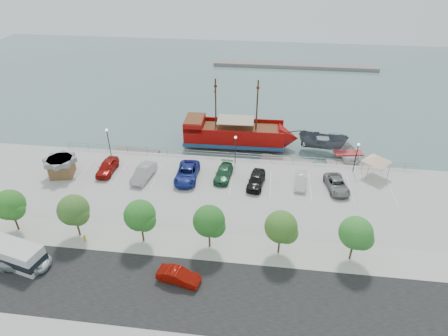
# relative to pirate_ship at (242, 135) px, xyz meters

# --- Properties ---
(ground) EXTENTS (160.00, 160.00, 0.00)m
(ground) POSITION_rel_pirate_ship_xyz_m (-0.45, -13.46, -1.87)
(ground) COLOR slate
(street) EXTENTS (100.00, 8.00, 0.04)m
(street) POSITION_rel_pirate_ship_xyz_m (-0.45, -29.46, -0.86)
(street) COLOR black
(street) RESTS_ON land_slab
(sidewalk) EXTENTS (100.00, 4.00, 0.05)m
(sidewalk) POSITION_rel_pirate_ship_xyz_m (-0.45, -23.46, -0.86)
(sidewalk) COLOR #B4B3A8
(sidewalk) RESTS_ON land_slab
(seawall_railing) EXTENTS (50.00, 0.06, 1.00)m
(seawall_railing) POSITION_rel_pirate_ship_xyz_m (-0.45, -5.66, -0.34)
(seawall_railing) COLOR gray
(seawall_railing) RESTS_ON land_slab
(far_shore) EXTENTS (40.00, 3.00, 0.80)m
(far_shore) POSITION_rel_pirate_ship_xyz_m (9.55, 41.54, -1.47)
(far_shore) COLOR gray
(far_shore) RESTS_ON ground
(pirate_ship) EXTENTS (17.79, 5.31, 11.17)m
(pirate_ship) POSITION_rel_pirate_ship_xyz_m (0.00, 0.00, 0.00)
(pirate_ship) COLOR #8E0705
(pirate_ship) RESTS_ON ground
(patrol_boat) EXTENTS (7.64, 4.18, 2.80)m
(patrol_boat) POSITION_rel_pirate_ship_xyz_m (12.08, -0.20, -0.47)
(patrol_boat) COLOR #494F58
(patrol_boat) RESTS_ON ground
(speedboat) EXTENTS (5.43, 7.01, 1.34)m
(speedboat) POSITION_rel_pirate_ship_xyz_m (15.68, -2.18, -1.20)
(speedboat) COLOR silver
(speedboat) RESTS_ON ground
(dock_west) EXTENTS (6.81, 2.21, 0.38)m
(dock_west) POSITION_rel_pirate_ship_xyz_m (-15.68, -4.26, -1.68)
(dock_west) COLOR #67645E
(dock_west) RESTS_ON ground
(dock_mid) EXTENTS (7.52, 3.39, 0.41)m
(dock_mid) POSITION_rel_pirate_ship_xyz_m (6.72, -4.26, -1.66)
(dock_mid) COLOR gray
(dock_mid) RESTS_ON ground
(dock_east) EXTENTS (7.32, 2.15, 0.42)m
(dock_east) POSITION_rel_pirate_ship_xyz_m (16.13, -4.26, -1.66)
(dock_east) COLOR gray
(dock_east) RESTS_ON ground
(shed) EXTENTS (3.71, 3.71, 2.55)m
(shed) POSITION_rel_pirate_ship_xyz_m (-22.82, -12.63, 0.49)
(shed) COLOR brown
(shed) RESTS_ON land_slab
(canopy_tent) EXTENTS (4.34, 4.34, 3.45)m
(canopy_tent) POSITION_rel_pirate_ship_xyz_m (18.11, -7.61, 2.13)
(canopy_tent) COLOR slate
(canopy_tent) RESTS_ON land_slab
(street_van) EXTENTS (5.07, 2.43, 1.39)m
(street_van) POSITION_rel_pirate_ship_xyz_m (-18.65, -28.29, -0.17)
(street_van) COLOR #B0BCC2
(street_van) RESTS_ON street
(street_sedan) EXTENTS (4.28, 2.22, 1.34)m
(street_sedan) POSITION_rel_pirate_ship_xyz_m (-3.57, -28.27, -0.20)
(street_sedan) COLOR #860C04
(street_sedan) RESTS_ON street
(shuttle_bus) EXTENTS (6.95, 3.80, 2.32)m
(shuttle_bus) POSITION_rel_pirate_ship_xyz_m (-20.00, -27.96, 0.25)
(shuttle_bus) COLOR silver
(shuttle_bus) RESTS_ON street
(fire_hydrant) EXTENTS (0.26, 0.26, 0.74)m
(fire_hydrant) POSITION_rel_pirate_ship_xyz_m (-14.50, -24.26, -0.47)
(fire_hydrant) COLOR orange
(fire_hydrant) RESTS_ON sidewalk
(lamp_post_left) EXTENTS (0.36, 0.36, 4.28)m
(lamp_post_left) POSITION_rel_pirate_ship_xyz_m (-18.45, -6.96, 2.07)
(lamp_post_left) COLOR black
(lamp_post_left) RESTS_ON land_slab
(lamp_post_mid) EXTENTS (0.36, 0.36, 4.28)m
(lamp_post_mid) POSITION_rel_pirate_ship_xyz_m (-0.45, -6.96, 2.07)
(lamp_post_mid) COLOR black
(lamp_post_mid) RESTS_ON land_slab
(lamp_post_right) EXTENTS (0.36, 0.36, 4.28)m
(lamp_post_right) POSITION_rel_pirate_ship_xyz_m (15.55, -6.96, 2.07)
(lamp_post_right) COLOR black
(lamp_post_right) RESTS_ON land_slab
(tree_a) EXTENTS (3.30, 3.20, 5.00)m
(tree_a) POSITION_rel_pirate_ship_xyz_m (-22.30, -23.53, 2.43)
(tree_a) COLOR #473321
(tree_a) RESTS_ON sidewalk
(tree_b) EXTENTS (3.30, 3.20, 5.00)m
(tree_b) POSITION_rel_pirate_ship_xyz_m (-15.30, -23.53, 2.43)
(tree_b) COLOR #473321
(tree_b) RESTS_ON sidewalk
(tree_c) EXTENTS (3.30, 3.20, 5.00)m
(tree_c) POSITION_rel_pirate_ship_xyz_m (-8.30, -23.53, 2.43)
(tree_c) COLOR #473321
(tree_c) RESTS_ON sidewalk
(tree_d) EXTENTS (3.30, 3.20, 5.00)m
(tree_d) POSITION_rel_pirate_ship_xyz_m (-1.30, -23.53, 2.43)
(tree_d) COLOR #473321
(tree_d) RESTS_ON sidewalk
(tree_e) EXTENTS (3.30, 3.20, 5.00)m
(tree_e) POSITION_rel_pirate_ship_xyz_m (5.70, -23.53, 2.43)
(tree_e) COLOR #473321
(tree_e) RESTS_ON sidewalk
(tree_f) EXTENTS (3.30, 3.20, 5.00)m
(tree_f) POSITION_rel_pirate_ship_xyz_m (12.70, -23.53, 2.43)
(tree_f) COLOR #473321
(tree_f) RESTS_ON sidewalk
(parked_car_a) EXTENTS (1.95, 4.78, 1.63)m
(parked_car_a) POSITION_rel_pirate_ship_xyz_m (-17.21, -11.21, -0.06)
(parked_car_a) COLOR #9D120E
(parked_car_a) RESTS_ON land_slab
(parked_car_b) EXTENTS (2.37, 5.14, 1.63)m
(parked_car_b) POSITION_rel_pirate_ship_xyz_m (-11.93, -12.04, -0.06)
(parked_car_b) COLOR #A6A6A6
(parked_car_b) RESTS_ON land_slab
(parked_car_c) EXTENTS (2.93, 6.02, 1.65)m
(parked_car_c) POSITION_rel_pirate_ship_xyz_m (-6.30, -11.44, -0.05)
(parked_car_c) COLOR navy
(parked_car_c) RESTS_ON land_slab
(parked_car_d) EXTENTS (2.38, 4.95, 1.39)m
(parked_car_d) POSITION_rel_pirate_ship_xyz_m (-1.60, -10.67, -0.17)
(parked_car_d) COLOR #225434
(parked_car_d) RESTS_ON land_slab
(parked_car_e) EXTENTS (2.55, 4.96, 1.62)m
(parked_car_e) POSITION_rel_pirate_ship_xyz_m (2.71, -11.87, -0.06)
(parked_car_e) COLOR black
(parked_car_e) RESTS_ON land_slab
(parked_car_f) EXTENTS (1.76, 4.25, 1.37)m
(parked_car_f) POSITION_rel_pirate_ship_xyz_m (8.33, -11.09, -0.19)
(parked_car_f) COLOR silver
(parked_car_f) RESTS_ON land_slab
(parked_car_g) EXTENTS (3.09, 5.28, 1.38)m
(parked_car_g) POSITION_rel_pirate_ship_xyz_m (12.75, -11.52, -0.18)
(parked_car_g) COLOR slate
(parked_car_g) RESTS_ON land_slab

